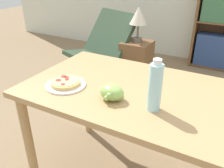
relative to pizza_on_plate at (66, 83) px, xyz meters
The scene contains 8 objects.
dining_table 0.45m from the pizza_on_plate, 22.20° to the left, with size 1.34×0.80×0.76m.
pizza_on_plate is the anchor object (origin of this frame).
grape_bunch 0.32m from the pizza_on_plate, ahead, with size 0.14×0.12×0.09m.
drink_bottle 0.56m from the pizza_on_plate, ahead, with size 0.07×0.07×0.27m.
lounge_chair_near 1.71m from the pizza_on_plate, 114.36° to the left, with size 0.87×0.95×0.88m.
bookshelf 2.79m from the pizza_on_plate, 78.56° to the left, with size 0.62×0.31×1.34m.
side_table 1.70m from the pizza_on_plate, 97.61° to the left, with size 0.34×0.34×0.57m.
table_lamp 1.63m from the pizza_on_plate, 97.61° to the left, with size 0.21×0.21×0.41m.
Camera 1 is at (0.41, -1.27, 1.42)m, focal length 38.00 mm.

